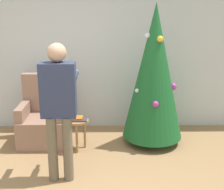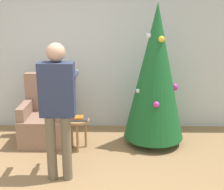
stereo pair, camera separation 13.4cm
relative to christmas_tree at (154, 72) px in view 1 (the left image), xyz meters
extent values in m
cube|color=silver|center=(-1.12, 0.72, 0.23)|extent=(8.00, 0.06, 2.70)
cylinder|color=brown|center=(0.00, 0.00, -1.07)|extent=(0.10, 0.10, 0.11)
cone|color=#195B28|center=(0.00, 0.00, 0.00)|extent=(0.91, 0.91, 2.02)
sphere|color=#B23399|center=(0.29, -0.02, -0.21)|extent=(0.11, 0.11, 0.11)
sphere|color=gold|center=(0.05, -0.12, 0.50)|extent=(0.09, 0.09, 0.09)
sphere|color=white|center=(-0.26, -0.13, -0.24)|extent=(0.06, 0.06, 0.06)
sphere|color=#B23399|center=(-0.01, -0.33, -0.39)|extent=(0.09, 0.09, 0.09)
sphere|color=white|center=(-0.11, -0.02, 0.55)|extent=(0.08, 0.08, 0.08)
cube|color=#93705B|center=(-1.69, 0.02, -0.91)|extent=(0.72, 0.72, 0.43)
cube|color=#93705B|center=(-1.69, 0.31, -0.38)|extent=(0.72, 0.14, 0.61)
cube|color=#93705B|center=(-1.99, 0.02, -0.59)|extent=(0.12, 0.65, 0.20)
cube|color=#93705B|center=(-1.39, 0.02, -0.59)|extent=(0.12, 0.65, 0.20)
cylinder|color=#6B604C|center=(-1.36, -1.09, -0.72)|extent=(0.12, 0.12, 0.81)
cylinder|color=#6B604C|center=(-1.18, -1.09, -0.72)|extent=(0.12, 0.12, 0.81)
cube|color=#2D3856|center=(-1.27, -1.03, 0.01)|extent=(0.41, 0.20, 0.64)
sphere|color=tan|center=(-1.27, -1.00, 0.45)|extent=(0.22, 0.22, 0.22)
cylinder|color=#2D3856|center=(-1.45, -0.84, 0.14)|extent=(0.08, 0.30, 0.08)
cylinder|color=#2D3856|center=(-1.10, -0.84, 0.14)|extent=(0.08, 0.30, 0.08)
cube|color=white|center=(-1.10, -0.65, 0.14)|extent=(0.04, 0.14, 0.04)
cylinder|color=#A37547|center=(-1.14, -0.24, -0.67)|extent=(0.34, 0.34, 0.03)
cylinder|color=#A37547|center=(-1.14, -0.36, -0.90)|extent=(0.04, 0.04, 0.44)
cylinder|color=#A37547|center=(-1.04, -0.18, -0.90)|extent=(0.04, 0.04, 0.44)
cylinder|color=#A37547|center=(-1.25, -0.18, -0.90)|extent=(0.04, 0.04, 0.44)
cube|color=#38383D|center=(-1.14, -0.24, -0.64)|extent=(0.30, 0.21, 0.02)
cube|color=orange|center=(-1.14, -0.24, -0.62)|extent=(0.16, 0.15, 0.02)
camera|label=1|loc=(-0.71, -4.54, 0.96)|focal=50.00mm
camera|label=2|loc=(-0.57, -4.54, 0.96)|focal=50.00mm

